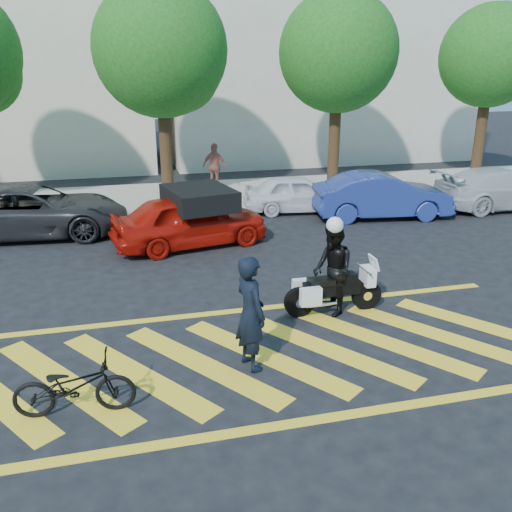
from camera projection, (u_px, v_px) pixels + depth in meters
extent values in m
plane|color=black|center=(237.00, 360.00, 9.21)|extent=(90.00, 90.00, 0.00)
cube|color=#9E998E|center=(169.00, 198.00, 20.16)|extent=(60.00, 5.00, 0.15)
cube|color=yellow|center=(65.00, 382.00, 8.56)|extent=(2.43, 3.21, 0.01)
cube|color=yellow|center=(135.00, 373.00, 8.82)|extent=(2.43, 3.21, 0.01)
cube|color=yellow|center=(202.00, 364.00, 9.07)|extent=(2.43, 3.21, 0.01)
cube|color=yellow|center=(266.00, 356.00, 9.33)|extent=(2.43, 3.21, 0.01)
cube|color=yellow|center=(325.00, 348.00, 9.58)|extent=(2.43, 3.21, 0.01)
cube|color=yellow|center=(382.00, 341.00, 9.84)|extent=(2.43, 3.21, 0.01)
cube|color=yellow|center=(436.00, 334.00, 10.09)|extent=(2.43, 3.21, 0.01)
cube|color=yellow|center=(487.00, 327.00, 10.34)|extent=(2.43, 3.21, 0.01)
cube|color=yellow|center=(267.00, 428.00, 7.47)|extent=(12.00, 0.20, 0.01)
cube|color=yellow|center=(217.00, 313.00, 10.95)|extent=(12.00, 0.20, 0.01)
cube|color=beige|center=(317.00, 50.00, 28.67)|extent=(16.00, 8.00, 11.00)
cylinder|color=black|center=(166.00, 146.00, 19.52)|extent=(0.44, 0.44, 4.00)
sphere|color=#1C4F15|center=(160.00, 49.00, 18.44)|extent=(4.60, 4.60, 4.60)
sphere|color=#1C4F15|center=(178.00, 70.00, 19.08)|extent=(2.99, 2.99, 2.99)
cylinder|color=black|center=(334.00, 140.00, 21.03)|extent=(0.44, 0.44, 4.00)
sphere|color=#1C4F15|center=(338.00, 52.00, 19.96)|extent=(4.40, 4.40, 4.40)
sphere|color=#1C4F15|center=(349.00, 71.00, 20.59)|extent=(2.86, 2.86, 2.86)
cylinder|color=black|center=(480.00, 135.00, 22.53)|extent=(0.44, 0.44, 4.00)
sphere|color=#1C4F15|center=(491.00, 56.00, 21.50)|extent=(4.00, 4.00, 4.00)
sphere|color=#1C4F15|center=(497.00, 72.00, 22.11)|extent=(2.60, 2.60, 2.60)
imported|color=black|center=(250.00, 313.00, 8.71)|extent=(0.64, 0.81, 1.94)
imported|color=black|center=(74.00, 386.00, 7.65)|extent=(1.74, 0.72, 0.89)
cylinder|color=black|center=(299.00, 302.00, 10.72)|extent=(0.61, 0.13, 0.61)
cylinder|color=silver|center=(299.00, 302.00, 10.72)|extent=(0.19, 0.15, 0.19)
cylinder|color=black|center=(366.00, 295.00, 11.05)|extent=(0.61, 0.13, 0.61)
cylinder|color=silver|center=(366.00, 295.00, 11.05)|extent=(0.19, 0.15, 0.19)
cube|color=black|center=(332.00, 288.00, 10.80)|extent=(1.16, 0.24, 0.28)
cube|color=black|center=(345.00, 278.00, 10.80)|extent=(0.42, 0.28, 0.20)
cube|color=black|center=(321.00, 281.00, 10.69)|extent=(0.51, 0.32, 0.11)
cube|color=silver|center=(368.00, 276.00, 10.92)|extent=(0.20, 0.39, 0.37)
cube|color=silver|center=(303.00, 287.00, 10.90)|extent=(0.42, 0.17, 0.35)
cube|color=silver|center=(311.00, 297.00, 10.46)|extent=(0.42, 0.17, 0.35)
imported|color=black|center=(333.00, 270.00, 10.67)|extent=(0.70, 0.90, 1.85)
imported|color=#AB1107|center=(190.00, 220.00, 14.83)|extent=(4.51, 2.54, 1.45)
imported|color=black|center=(34.00, 211.00, 15.74)|extent=(5.43, 2.82, 1.46)
imported|color=silver|center=(298.00, 194.00, 18.37)|extent=(3.87, 1.97, 1.26)
imported|color=navy|center=(382.00, 196.00, 17.61)|extent=(4.62, 2.13, 1.47)
imported|color=#B3B7BB|center=(502.00, 189.00, 18.79)|extent=(4.85, 2.01, 1.40)
imported|color=#9D5B47|center=(215.00, 166.00, 21.02)|extent=(1.09, 0.97, 1.77)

